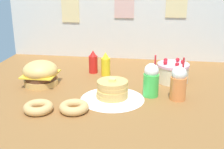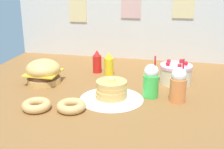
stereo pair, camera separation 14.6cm
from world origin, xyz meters
The scene contains 12 objects.
ground_plane centered at (0.00, 0.00, -0.01)m, with size 2.44×2.16×0.02m, color brown.
back_wall centered at (0.00, 1.07, 0.41)m, with size 2.44×0.04×0.81m.
doily_mat centered at (0.07, -0.06, 0.00)m, with size 0.47×0.47×0.00m, color white.
burger centered at (-0.56, 0.15, 0.10)m, with size 0.28×0.28×0.21m.
pancake_stack centered at (0.07, -0.06, 0.06)m, with size 0.37×0.37×0.16m.
layer_cake centered at (0.53, 0.39, 0.08)m, with size 0.27×0.27×0.20m.
ketchup_bottle centered at (-0.20, 0.53, 0.10)m, with size 0.08×0.08×0.21m.
mustard_bottle centered at (-0.07, 0.47, 0.10)m, with size 0.08×0.08×0.21m.
cream_soda_cup centered at (0.35, 0.05, 0.13)m, with size 0.12×0.12×0.32m.
orange_float_cup centered at (0.55, 0.01, 0.13)m, with size 0.12×0.12×0.32m.
donut_pink_glaze centered at (-0.39, -0.34, 0.03)m, with size 0.20×0.20×0.06m.
donut_chocolate centered at (-0.15, -0.30, 0.03)m, with size 0.20×0.20×0.06m.
Camera 1 is at (0.37, -2.06, 0.88)m, focal length 47.65 mm.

